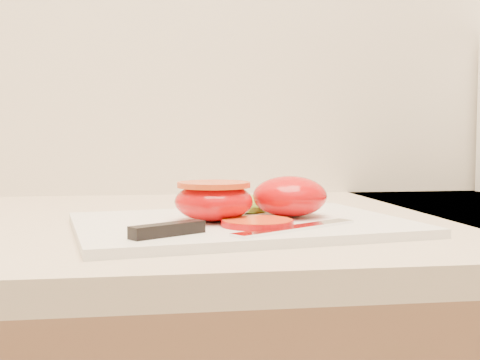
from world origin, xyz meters
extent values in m
cube|color=beige|center=(0.00, 1.68, 0.92)|extent=(3.92, 0.65, 0.03)
cube|color=silver|center=(-0.10, 1.57, 0.94)|extent=(0.41, 0.32, 0.01)
ellipsoid|color=#CF0402|center=(-0.04, 1.59, 0.96)|extent=(0.09, 0.09, 0.05)
ellipsoid|color=#CF0402|center=(-0.13, 1.57, 0.96)|extent=(0.09, 0.09, 0.04)
cylinder|color=red|center=(-0.13, 1.57, 0.98)|extent=(0.08, 0.08, 0.01)
cylinder|color=#D85327|center=(-0.09, 1.52, 0.94)|extent=(0.07, 0.07, 0.01)
ellipsoid|color=#8DC734|center=(-0.08, 1.66, 0.95)|extent=(0.11, 0.12, 0.02)
cube|color=silver|center=(-0.05, 1.49, 0.94)|extent=(0.15, 0.11, 0.00)
cube|color=black|center=(-0.18, 1.47, 0.95)|extent=(0.08, 0.06, 0.01)
camera|label=1|loc=(-0.20, 0.90, 1.03)|focal=45.00mm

